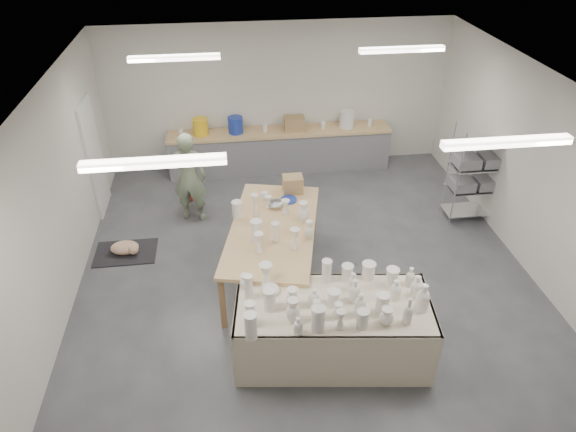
{
  "coord_description": "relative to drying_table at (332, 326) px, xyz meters",
  "views": [
    {
      "loc": [
        -1.08,
        -6.04,
        5.23
      ],
      "look_at": [
        -0.27,
        0.25,
        1.05
      ],
      "focal_mm": 32.0,
      "sensor_mm": 36.0,
      "label": 1
    }
  ],
  "objects": [
    {
      "name": "room",
      "position": [
        -0.18,
        1.56,
        1.59
      ],
      "size": [
        8.0,
        8.02,
        3.0
      ],
      "color": "#424449",
      "rests_on": "ground"
    },
    {
      "name": "back_counter",
      "position": [
        -0.09,
        5.16,
        0.02
      ],
      "size": [
        4.6,
        0.6,
        1.24
      ],
      "color": "tan",
      "rests_on": "ground"
    },
    {
      "name": "wire_shelf",
      "position": [
        3.12,
        2.88,
        0.45
      ],
      "size": [
        0.88,
        0.48,
        1.8
      ],
      "color": "silver",
      "rests_on": "ground"
    },
    {
      "name": "drying_table",
      "position": [
        0.0,
        0.0,
        0.0
      ],
      "size": [
        2.56,
        1.45,
        1.23
      ],
      "rotation": [
        0.0,
        0.0,
        -0.13
      ],
      "color": "olive",
      "rests_on": "ground"
    },
    {
      "name": "work_table",
      "position": [
        -0.54,
        1.74,
        0.45
      ],
      "size": [
        1.75,
        2.68,
        1.29
      ],
      "rotation": [
        0.0,
        0.0,
        -0.23
      ],
      "color": "tan",
      "rests_on": "ground"
    },
    {
      "name": "rug",
      "position": [
        -2.98,
        2.54,
        -0.45
      ],
      "size": [
        1.0,
        0.7,
        0.02
      ],
      "primitive_type": "cube",
      "color": "black",
      "rests_on": "ground"
    },
    {
      "name": "cat",
      "position": [
        -2.95,
        2.52,
        -0.34
      ],
      "size": [
        0.5,
        0.37,
        0.2
      ],
      "rotation": [
        0.0,
        0.0,
        0.12
      ],
      "color": "white",
      "rests_on": "rug"
    },
    {
      "name": "potter",
      "position": [
        -1.87,
        3.49,
        0.38
      ],
      "size": [
        0.69,
        0.53,
        1.69
      ],
      "primitive_type": "imported",
      "rotation": [
        0.0,
        0.0,
        2.92
      ],
      "color": "gray",
      "rests_on": "ground"
    },
    {
      "name": "red_stool",
      "position": [
        -1.87,
        3.76,
        -0.18
      ],
      "size": [
        0.4,
        0.4,
        0.32
      ],
      "rotation": [
        0.0,
        0.0,
        -0.18
      ],
      "color": "#B21926",
      "rests_on": "ground"
    }
  ]
}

